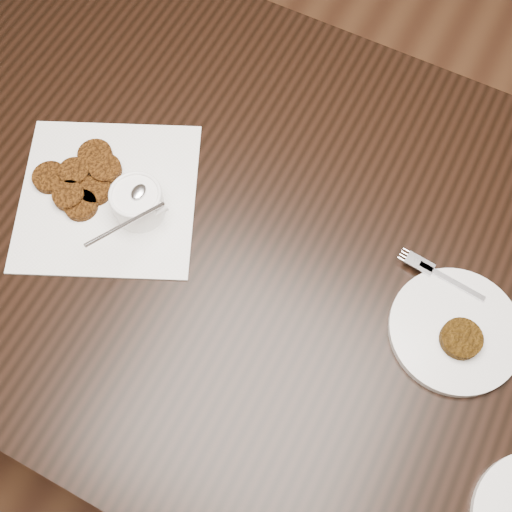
{
  "coord_description": "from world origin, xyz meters",
  "views": [
    {
      "loc": [
        0.19,
        -0.32,
        1.73
      ],
      "look_at": [
        0.0,
        0.05,
        0.8
      ],
      "focal_mm": 44.86,
      "sensor_mm": 36.0,
      "label": 1
    }
  ],
  "objects_px": {
    "table": "(263,313)",
    "plate_with_patty": "(456,329)",
    "napkin": "(108,197)",
    "sauce_ramekin": "(135,193)"
  },
  "relations": [
    {
      "from": "napkin",
      "to": "sauce_ramekin",
      "type": "distance_m",
      "value": 0.09
    },
    {
      "from": "sauce_ramekin",
      "to": "plate_with_patty",
      "type": "bearing_deg",
      "value": 4.56
    },
    {
      "from": "table",
      "to": "plate_with_patty",
      "type": "distance_m",
      "value": 0.52
    },
    {
      "from": "table",
      "to": "sauce_ramekin",
      "type": "height_order",
      "value": "sauce_ramekin"
    },
    {
      "from": "table",
      "to": "plate_with_patty",
      "type": "xyz_separation_m",
      "value": [
        0.34,
        -0.01,
        0.39
      ]
    },
    {
      "from": "table",
      "to": "sauce_ramekin",
      "type": "bearing_deg",
      "value": -167.05
    },
    {
      "from": "napkin",
      "to": "sauce_ramekin",
      "type": "xyz_separation_m",
      "value": [
        0.07,
        0.0,
        0.06
      ]
    },
    {
      "from": "napkin",
      "to": "plate_with_patty",
      "type": "height_order",
      "value": "plate_with_patty"
    },
    {
      "from": "sauce_ramekin",
      "to": "plate_with_patty",
      "type": "xyz_separation_m",
      "value": [
        0.56,
        0.04,
        -0.05
      ]
    },
    {
      "from": "table",
      "to": "sauce_ramekin",
      "type": "relative_size",
      "value": 12.38
    }
  ]
}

